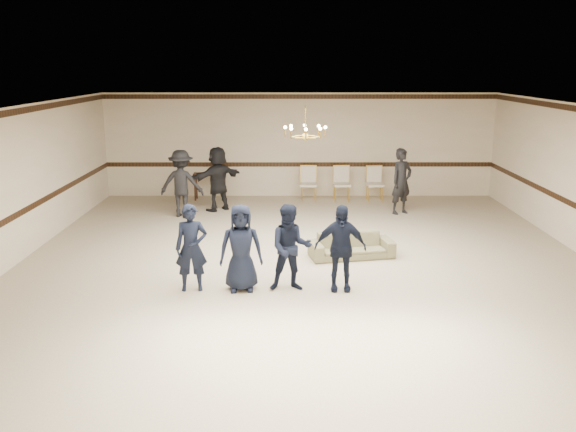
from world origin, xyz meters
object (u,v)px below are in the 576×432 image
Objects in this scene: boy_c at (291,248)px; adult_left at (182,183)px; chandelier at (305,121)px; adult_right at (401,181)px; settee at (351,245)px; boy_d at (340,248)px; banquet_chair_mid at (342,184)px; banquet_chair_right at (375,184)px; boy_a at (191,248)px; adult_mid at (218,179)px; console_table at (210,186)px; boy_b at (241,248)px; banquet_chair_left at (309,184)px.

adult_left reaches higher than boy_c.
chandelier reaches higher than adult_right.
boy_c is at bearing -98.03° from chandelier.
boy_d is at bearing -113.56° from settee.
banquet_chair_mid and banquet_chair_right have the same top height.
boy_a is 0.88× the size of adult_left.
adult_mid reaches higher than boy_d.
adult_left is 1.85× the size of console_table.
boy_a is 0.90m from boy_b.
boy_b is at bearing -150.20° from settee.
adult_mid is at bearing -138.48° from adult_left.
chandelier is at bearing 150.97° from settee.
boy_b is 7.13m from adult_right.
boy_b is 1.55× the size of banquet_chair_right.
console_table is (-2.73, 5.44, -2.46)m from chandelier.
adult_mid is at bearing -151.82° from banquet_chair_left.
console_table is (-4.00, 0.20, -0.11)m from banquet_chair_mid.
boy_d is at bearing -108.02° from banquet_chair_right.
boy_c is 0.88× the size of adult_left.
adult_left reaches higher than console_table.
banquet_chair_mid is 4.01m from console_table.
banquet_chair_right is (4.60, 1.19, -0.39)m from adult_mid.
banquet_chair_left is 3.01m from console_table.
chandelier is at bearing -66.15° from console_table.
chandelier is 5.88m from banquet_chair_mid.
settee is 5.57m from banquet_chair_mid.
console_table is at bearing 87.60° from boy_a.
boy_c is 1.55× the size of banquet_chair_right.
settee is 6.86m from console_table.
boy_a is 1.55× the size of banquet_chair_mid.
chandelier reaches higher than boy_b.
adult_left is 1.75× the size of banquet_chair_mid.
chandelier is 0.91× the size of banquet_chair_mid.
banquet_chair_mid reaches higher than settee.
adult_left reaches higher than settee.
adult_left is 4.90m from banquet_chair_mid.
boy_b reaches higher than banquet_chair_right.
boy_c is 0.90m from boy_d.
boy_b is 7.65m from banquet_chair_left.
boy_d is 0.88× the size of adult_right.
banquet_chair_right reaches higher than settee.
adult_right is at bearing 135.71° from adult_mid.
banquet_chair_right is 1.06× the size of console_table.
adult_left is 5.83m from banquet_chair_right.
boy_b is 0.88× the size of adult_mid.
boy_d reaches higher than console_table.
banquet_chair_left is (2.39, 7.50, -0.28)m from boy_a.
adult_right is 1.85× the size of console_table.
chandelier is 6.57m from console_table.
adult_left is at bearing 125.50° from boy_d.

